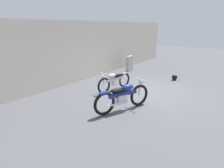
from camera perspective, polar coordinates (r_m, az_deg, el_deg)
ground_plane at (r=8.54m, az=9.09°, el=-2.29°), size 40.00×40.00×0.00m
building_wall at (r=10.32m, az=-8.78°, el=9.62°), size 18.00×0.30×3.01m
stone_marker at (r=12.26m, az=5.20°, el=6.02°), size 0.65×0.25×0.97m
helmet at (r=10.73m, az=18.00°, el=1.86°), size 0.29×0.29×0.29m
motorcycle_silver at (r=8.53m, az=0.69°, el=0.92°), size 1.97×0.56×0.89m
motorcycle_blue at (r=6.51m, az=3.37°, el=-3.73°), size 2.12×0.98×1.00m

